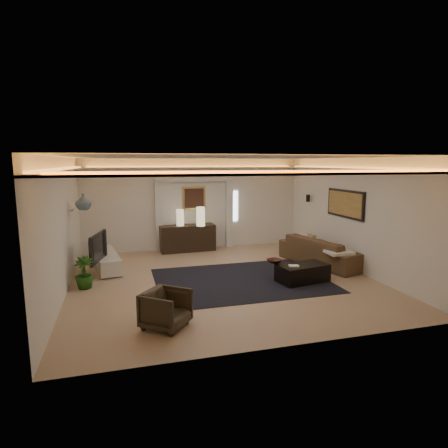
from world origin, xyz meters
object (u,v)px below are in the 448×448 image
object	(u,v)px
coffee_table	(302,273)
console	(188,239)
sofa	(322,251)
armchair	(166,309)

from	to	relation	value
coffee_table	console	bearing A→B (deg)	108.44
sofa	armchair	world-z (taller)	sofa
armchair	coffee_table	bearing A→B (deg)	-25.46
coffee_table	sofa	bearing A→B (deg)	36.04
console	coffee_table	world-z (taller)	console
console	sofa	xyz separation A→B (m)	(3.31, -2.54, -0.03)
sofa	coffee_table	bearing A→B (deg)	120.40
sofa	coffee_table	size ratio (longest dim) A/B	2.17
console	armchair	xyz separation A→B (m)	(-1.35, -5.47, -0.08)
sofa	armchair	size ratio (longest dim) A/B	3.56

